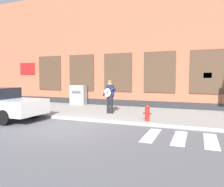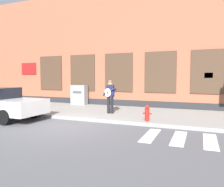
{
  "view_description": "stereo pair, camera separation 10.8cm",
  "coord_description": "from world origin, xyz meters",
  "views": [
    {
      "loc": [
        4.93,
        -7.39,
        2.03
      ],
      "look_at": [
        1.33,
        1.7,
        1.3
      ],
      "focal_mm": 35.0,
      "sensor_mm": 36.0,
      "label": 1
    },
    {
      "loc": [
        5.03,
        -7.35,
        2.03
      ],
      "look_at": [
        1.33,
        1.7,
        1.3
      ],
      "focal_mm": 35.0,
      "sensor_mm": 36.0,
      "label": 2
    }
  ],
  "objects": [
    {
      "name": "ground_plane",
      "position": [
        0.0,
        0.0,
        0.0
      ],
      "size": [
        160.0,
        160.0,
        0.0
      ],
      "primitive_type": "plane",
      "color": "#56565B"
    },
    {
      "name": "sidewalk",
      "position": [
        0.0,
        3.76,
        0.08
      ],
      "size": [
        28.0,
        4.71,
        0.16
      ],
      "color": "gray",
      "rests_on": "ground"
    },
    {
      "name": "building_backdrop",
      "position": [
        -0.0,
        8.11,
        3.95
      ],
      "size": [
        28.0,
        4.06,
        7.92
      ],
      "color": "#99563D",
      "rests_on": "ground"
    },
    {
      "name": "busker",
      "position": [
        0.68,
        3.0,
        1.14
      ],
      "size": [
        0.73,
        0.55,
        1.72
      ],
      "color": "black",
      "rests_on": "sidewalk"
    },
    {
      "name": "utility_box",
      "position": [
        -2.73,
        5.67,
        0.83
      ],
      "size": [
        1.09,
        0.57,
        1.34
      ],
      "color": "gray",
      "rests_on": "sidewalk"
    },
    {
      "name": "fire_hydrant",
      "position": [
        2.93,
        1.75,
        0.5
      ],
      "size": [
        0.38,
        0.2,
        0.7
      ],
      "color": "red",
      "rests_on": "sidewalk"
    }
  ]
}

